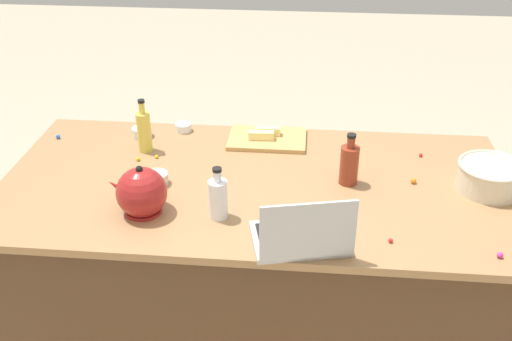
% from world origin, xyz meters
% --- Properties ---
extents(island_counter, '(1.97, 0.98, 0.90)m').
position_xyz_m(island_counter, '(0.00, 0.00, 0.45)').
color(island_counter, '#4C331E').
rests_on(island_counter, ground).
extents(laptop, '(0.35, 0.29, 0.22)m').
position_xyz_m(laptop, '(-0.19, 0.40, 0.95)').
color(laptop, '#B7B7BC').
rests_on(laptop, island_counter).
extents(mixing_bowl_large, '(0.25, 0.25, 0.11)m').
position_xyz_m(mixing_bowl_large, '(-0.88, -0.03, 0.96)').
color(mixing_bowl_large, beige).
rests_on(mixing_bowl_large, island_counter).
extents(bottle_soy, '(0.07, 0.07, 0.21)m').
position_xyz_m(bottle_soy, '(-0.35, -0.03, 0.98)').
color(bottle_soy, maroon).
rests_on(bottle_soy, island_counter).
extents(bottle_vinegar, '(0.07, 0.07, 0.19)m').
position_xyz_m(bottle_vinegar, '(0.11, 0.25, 0.98)').
color(bottle_vinegar, white).
rests_on(bottle_vinegar, island_counter).
extents(bottle_oil, '(0.06, 0.06, 0.23)m').
position_xyz_m(bottle_oil, '(0.49, -0.22, 0.99)').
color(bottle_oil, '#DBC64C').
rests_on(bottle_oil, island_counter).
extents(kettle, '(0.21, 0.18, 0.20)m').
position_xyz_m(kettle, '(0.38, 0.25, 0.98)').
color(kettle, maroon).
rests_on(kettle, island_counter).
extents(cutting_board, '(0.34, 0.23, 0.02)m').
position_xyz_m(cutting_board, '(-0.02, -0.36, 0.91)').
color(cutting_board, tan).
rests_on(cutting_board, island_counter).
extents(butter_stick_left, '(0.11, 0.04, 0.04)m').
position_xyz_m(butter_stick_left, '(-0.02, -0.38, 0.94)').
color(butter_stick_left, '#F4E58C').
rests_on(butter_stick_left, cutting_board).
extents(butter_stick_right, '(0.11, 0.04, 0.04)m').
position_xyz_m(butter_stick_right, '(0.01, -0.33, 0.94)').
color(butter_stick_right, '#F4E58C').
rests_on(butter_stick_right, cutting_board).
extents(ramekin_small, '(0.07, 0.07, 0.04)m').
position_xyz_m(ramekin_small, '(0.37, -0.42, 0.92)').
color(ramekin_small, white).
rests_on(ramekin_small, island_counter).
extents(ramekin_medium, '(0.08, 0.08, 0.04)m').
position_xyz_m(ramekin_medium, '(0.54, -0.35, 0.92)').
color(ramekin_medium, white).
rests_on(ramekin_medium, island_counter).
extents(ramekin_wide, '(0.09, 0.09, 0.04)m').
position_xyz_m(ramekin_wide, '(0.38, 0.05, 0.92)').
color(ramekin_wide, beige).
rests_on(ramekin_wide, island_counter).
extents(candy_0, '(0.02, 0.02, 0.02)m').
position_xyz_m(candy_0, '(-0.11, 0.27, 0.91)').
color(candy_0, yellow).
rests_on(candy_0, island_counter).
extents(candy_1, '(0.02, 0.02, 0.02)m').
position_xyz_m(candy_1, '(-0.48, 0.35, 0.91)').
color(candy_1, red).
rests_on(candy_1, island_counter).
extents(candy_2, '(0.02, 0.02, 0.02)m').
position_xyz_m(candy_2, '(-0.81, 0.40, 0.91)').
color(candy_2, '#CC3399').
rests_on(candy_2, island_counter).
extents(candy_3, '(0.02, 0.02, 0.02)m').
position_xyz_m(candy_3, '(0.90, -0.29, 0.91)').
color(candy_3, blue).
rests_on(candy_3, island_counter).
extents(candy_4, '(0.02, 0.02, 0.02)m').
position_xyz_m(candy_4, '(-0.60, -0.04, 0.91)').
color(candy_4, orange).
rests_on(candy_4, island_counter).
extents(candy_5, '(0.02, 0.02, 0.02)m').
position_xyz_m(candy_5, '(-0.84, -0.04, 0.91)').
color(candy_5, blue).
rests_on(candy_5, island_counter).
extents(candy_6, '(0.02, 0.02, 0.02)m').
position_xyz_m(candy_6, '(-0.66, -0.27, 0.91)').
color(candy_6, red).
rests_on(candy_6, island_counter).
extents(candy_7, '(0.02, 0.02, 0.02)m').
position_xyz_m(candy_7, '(0.50, -0.12, 0.91)').
color(candy_7, yellow).
rests_on(candy_7, island_counter).
extents(candy_8, '(0.01, 0.01, 0.01)m').
position_xyz_m(candy_8, '(0.43, -0.15, 0.91)').
color(candy_8, yellow).
rests_on(candy_8, island_counter).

